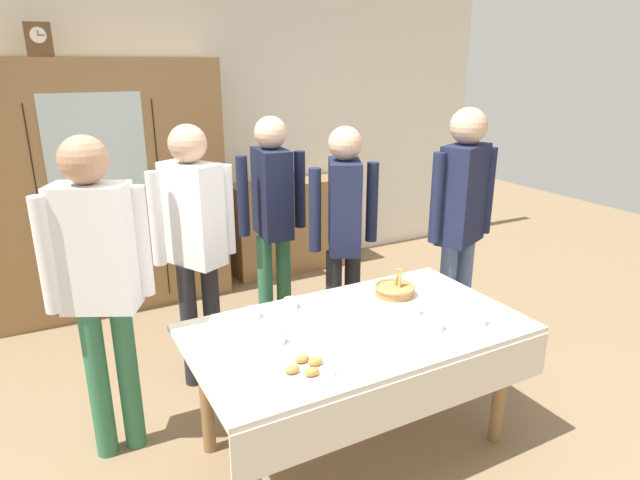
{
  "coord_description": "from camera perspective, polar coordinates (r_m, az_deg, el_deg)",
  "views": [
    {
      "loc": [
        -1.36,
        -2.34,
        2.04
      ],
      "look_at": [
        0.0,
        0.2,
        1.09
      ],
      "focal_mm": 30.58,
      "sensor_mm": 36.0,
      "label": 1
    }
  ],
  "objects": [
    {
      "name": "tea_cup_back_edge",
      "position": [
        2.99,
        9.72,
        -7.26
      ],
      "size": [
        0.13,
        0.13,
        0.06
      ],
      "color": "white",
      "rests_on": "dining_table"
    },
    {
      "name": "wall_cabinet",
      "position": [
        4.82,
        -22.18,
        4.88
      ],
      "size": [
        2.03,
        0.46,
        2.06
      ],
      "color": "olive",
      "rests_on": "ground"
    },
    {
      "name": "spoon_near_right",
      "position": [
        3.07,
        4.25,
        -6.76
      ],
      "size": [
        0.12,
        0.02,
        0.01
      ],
      "color": "silver",
      "rests_on": "dining_table"
    },
    {
      "name": "pastry_plate",
      "position": [
        2.46,
        -1.62,
        -13.28
      ],
      "size": [
        0.28,
        0.28,
        0.05
      ],
      "color": "white",
      "rests_on": "dining_table"
    },
    {
      "name": "ground_plane",
      "position": [
        3.39,
        1.69,
        -18.71
      ],
      "size": [
        12.0,
        12.0,
        0.0
      ],
      "primitive_type": "plane",
      "color": "#846B4C",
      "rests_on": "ground"
    },
    {
      "name": "person_behind_table_right",
      "position": [
        3.43,
        -13.02,
        0.75
      ],
      "size": [
        0.52,
        0.41,
        1.69
      ],
      "color": "#232328",
      "rests_on": "ground"
    },
    {
      "name": "back_wall",
      "position": [
        5.22,
        -13.08,
        10.26
      ],
      "size": [
        6.4,
        0.1,
        2.7
      ],
      "primitive_type": "cube",
      "color": "silver",
      "rests_on": "ground"
    },
    {
      "name": "mantel_clock",
      "position": [
        4.7,
        -27.37,
        18.13
      ],
      "size": [
        0.18,
        0.11,
        0.24
      ],
      "color": "brown",
      "rests_on": "wall_cabinet"
    },
    {
      "name": "dining_table",
      "position": [
        2.87,
        4.19,
        -10.98
      ],
      "size": [
        1.72,
        0.97,
        0.74
      ],
      "color": "olive",
      "rests_on": "ground"
    },
    {
      "name": "tea_cup_far_left",
      "position": [
        2.84,
        11.98,
        -8.79
      ],
      "size": [
        0.13,
        0.13,
        0.06
      ],
      "color": "white",
      "rests_on": "dining_table"
    },
    {
      "name": "person_near_right_end",
      "position": [
        2.9,
        -22.15,
        -2.99
      ],
      "size": [
        0.52,
        0.34,
        1.72
      ],
      "color": "#33704C",
      "rests_on": "ground"
    },
    {
      "name": "spoon_near_left",
      "position": [
        2.57,
        -6.09,
        -12.21
      ],
      "size": [
        0.12,
        0.02,
        0.01
      ],
      "color": "silver",
      "rests_on": "dining_table"
    },
    {
      "name": "person_behind_table_left",
      "position": [
        3.92,
        -4.99,
        3.26
      ],
      "size": [
        0.52,
        0.38,
        1.68
      ],
      "color": "#33704C",
      "rests_on": "ground"
    },
    {
      "name": "bread_basket",
      "position": [
        3.21,
        7.81,
        -5.14
      ],
      "size": [
        0.24,
        0.24,
        0.16
      ],
      "color": "#9E7542",
      "rests_on": "dining_table"
    },
    {
      "name": "tea_cup_mid_left",
      "position": [
        2.95,
        16.29,
        -8.11
      ],
      "size": [
        0.13,
        0.13,
        0.06
      ],
      "color": "white",
      "rests_on": "dining_table"
    },
    {
      "name": "book_stack",
      "position": [
        5.35,
        -3.13,
        6.58
      ],
      "size": [
        0.18,
        0.22,
        0.09
      ],
      "color": "#B29333",
      "rests_on": "bookshelf_low"
    },
    {
      "name": "tea_cup_far_right",
      "position": [
        2.92,
        -7.01,
        -7.7
      ],
      "size": [
        0.13,
        0.13,
        0.06
      ],
      "color": "white",
      "rests_on": "dining_table"
    },
    {
      "name": "tea_cup_near_left",
      "position": [
        2.67,
        -4.49,
        -10.38
      ],
      "size": [
        0.13,
        0.13,
        0.06
      ],
      "color": "silver",
      "rests_on": "dining_table"
    },
    {
      "name": "bookshelf_low",
      "position": [
        5.47,
        -3.04,
        1.47
      ],
      "size": [
        1.18,
        0.35,
        0.91
      ],
      "color": "olive",
      "rests_on": "ground"
    },
    {
      "name": "person_beside_shelf",
      "position": [
        3.75,
        14.58,
        2.92
      ],
      "size": [
        0.52,
        0.33,
        1.76
      ],
      "color": "slate",
      "rests_on": "ground"
    },
    {
      "name": "spoon_far_right",
      "position": [
        3.04,
        1.26,
        -6.98
      ],
      "size": [
        0.12,
        0.02,
        0.01
      ],
      "color": "silver",
      "rests_on": "dining_table"
    },
    {
      "name": "tea_cup_front_edge",
      "position": [
        3.01,
        -3.08,
        -6.75
      ],
      "size": [
        0.13,
        0.13,
        0.06
      ],
      "color": "white",
      "rests_on": "dining_table"
    },
    {
      "name": "person_by_cabinet",
      "position": [
        3.65,
        2.53,
        1.77
      ],
      "size": [
        0.52,
        0.41,
        1.64
      ],
      "color": "#232328",
      "rests_on": "ground"
    }
  ]
}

